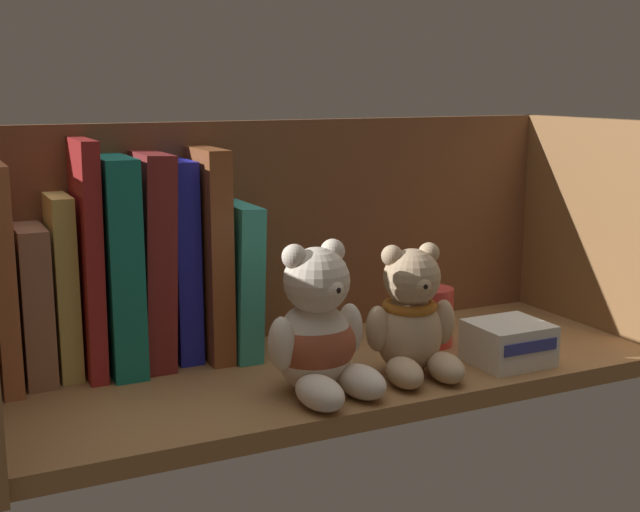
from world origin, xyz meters
TOP-DOWN VIEW (x-y plane):
  - shelf_board at (0.00, 0.00)cm, footprint 71.35×26.52cm
  - shelf_back_panel at (0.00, 13.86)cm, footprint 73.75×1.20cm
  - shelf_side_panel_right at (36.47, 0.00)cm, footprint 1.60×28.92cm
  - book_1 at (-30.29, 11.14)cm, footprint 2.98×11.85cm
  - book_2 at (-27.22, 11.14)cm, footprint 2.23×9.91cm
  - book_3 at (-24.75, 11.14)cm, footprint 2.04×13.53cm
  - book_4 at (-21.66, 11.14)cm, footprint 3.47×14.61cm
  - book_5 at (-17.88, 11.14)cm, footprint 4.01×12.68cm
  - book_6 at (-14.50, 11.14)cm, footprint 2.65×9.66cm
  - book_7 at (-11.45, 11.14)cm, footprint 2.54×13.57cm
  - book_8 at (-8.31, 11.14)cm, footprint 3.38×14.70cm
  - teddy_bear_larger at (-5.63, -6.55)cm, footprint 11.34×12.14cm
  - teddy_bear_smaller at (5.66, -6.03)cm, footprint 10.32×10.59cm
  - pillar_candle at (13.36, 1.72)cm, footprint 4.81×4.81cm
  - small_product_box at (17.26, -7.51)cm, footprint 8.14×7.53cm

SIDE VIEW (x-z plane):
  - shelf_board at x=0.00cm, z-range 0.00..2.00cm
  - small_product_box at x=17.26cm, z-range 2.00..6.59cm
  - pillar_candle at x=13.36cm, z-range 2.00..8.87cm
  - teddy_bear_smaller at x=5.66cm, z-range 0.98..14.97cm
  - teddy_bear_larger at x=-5.63cm, z-range 0.36..15.65cm
  - book_1 at x=-30.29cm, z-range 2.00..18.20cm
  - book_8 at x=-8.31cm, z-range 1.96..19.27cm
  - book_2 at x=-27.22cm, z-range 2.00..21.17cm
  - book_6 at x=-14.50cm, z-range 2.00..24.25cm
  - book_4 at x=-21.66cm, z-range 2.00..24.96cm
  - book_5 at x=-17.88cm, z-range 1.95..25.21cm
  - book_7 at x=-11.45cm, z-range 2.00..25.49cm
  - shelf_back_panel at x=0.00cm, z-range 0.00..28.12cm
  - shelf_side_panel_right at x=36.47cm, z-range 0.00..28.12cm
  - book_3 at x=-24.75cm, z-range 1.99..26.85cm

